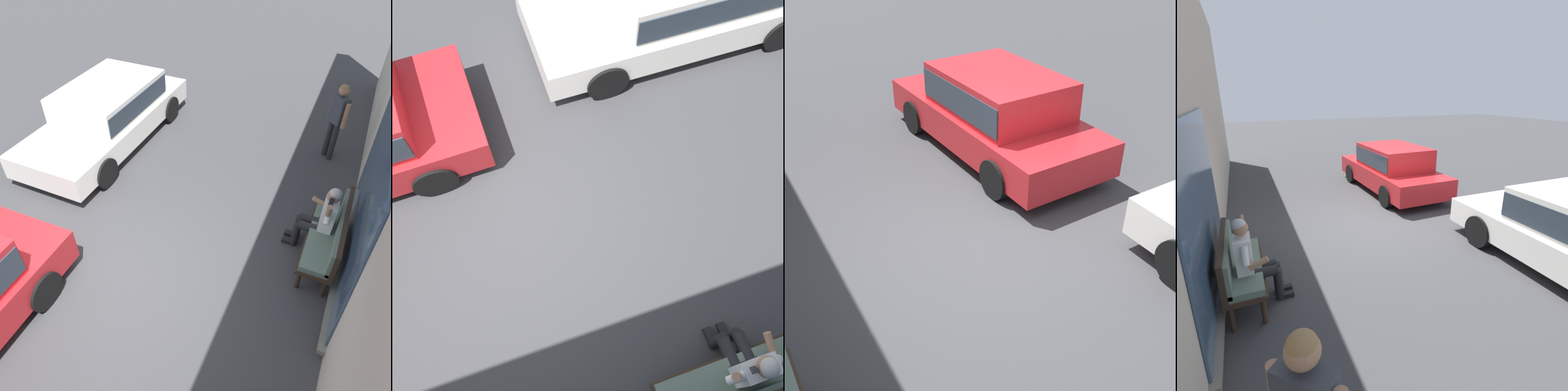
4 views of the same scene
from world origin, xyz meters
TOP-DOWN VIEW (x-y plane):
  - ground_plane at (0.00, 0.00)m, footprint 60.00×60.00m
  - bench at (-1.67, 2.90)m, footprint 1.67×0.55m
  - person_on_phone at (-1.88, 2.67)m, footprint 0.73×0.74m

SIDE VIEW (x-z plane):
  - ground_plane at x=0.00m, z-range 0.00..0.00m
  - bench at x=-1.67m, z-range 0.07..1.07m
  - person_on_phone at x=-1.88m, z-range 0.03..1.37m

